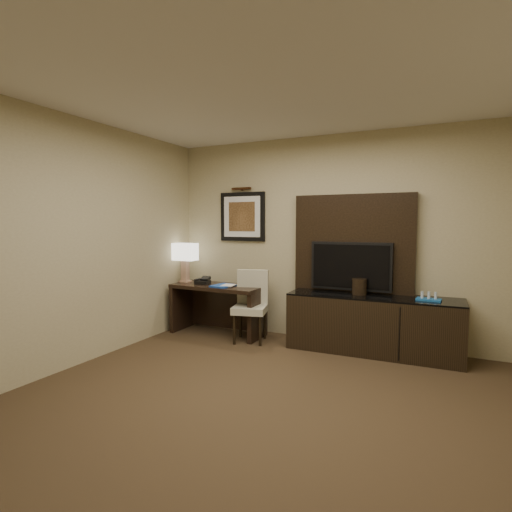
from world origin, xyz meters
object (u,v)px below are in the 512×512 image
Objects in this scene: tv at (351,266)px; desk_chair at (250,308)px; desk at (218,309)px; minibar_tray at (429,296)px; credenza at (373,324)px; desk_phone at (203,281)px; table_lamp at (185,262)px; ice_bucket at (359,286)px.

desk_chair is at bearing -162.91° from tv.
minibar_tray is (2.71, 0.08, 0.39)m from desk.
credenza is 7.71× the size of minibar_tray.
desk_phone is at bearing -172.03° from desk.
desk_chair is 0.87m from desk_phone.
table_lamp is 2.21× the size of minibar_tray.
desk_phone reaches higher than credenza.
credenza is 0.48m from ice_bucket.
desk_phone is at bearing -176.06° from ice_bucket.
table_lamp is (-2.38, -0.19, -0.04)m from tv.
table_lamp is at bearing 161.44° from desk_phone.
desk is 1.93m from tv.
credenza is at bearing 4.62° from desk.
credenza is 3.48× the size of table_lamp.
table_lamp reaches higher than credenza.
tv is (1.80, 0.24, 0.67)m from desk.
ice_bucket reaches higher than desk_chair.
credenza is 10.27× the size of ice_bucket.
desk_chair is at bearing -169.10° from ice_bucket.
desk is 0.87m from table_lamp.
credenza is 2.76m from table_lamp.
credenza is 0.75m from tv.
tv reaches higher than credenza.
desk_phone is at bearing -178.03° from minibar_tray.
minibar_tray is at bearing -3.44° from credenza.
credenza is 2.37m from desk_phone.
desk_chair reaches higher than desk.
desk is 1.47× the size of desk_chair.
tv is 3.84× the size of minibar_tray.
tv is at bearing 3.02° from desk_chair.
desk_phone is (-0.80, 0.11, 0.30)m from desk_chair.
desk is at bearing 152.42° from desk_chair.
ice_bucket is at bearing 1.68° from table_lamp.
ice_bucket is (2.16, 0.15, 0.05)m from desk_phone.
table_lamp reaches higher than desk_phone.
credenza is at bearing 177.80° from minibar_tray.
tv reaches higher than desk_phone.
desk_chair is 1.29m from table_lamp.
desk is 0.59m from desk_chair.
table_lamp reaches higher than desk.
tv is 1.41m from desk_chair.
table_lamp is 0.43m from desk_phone.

